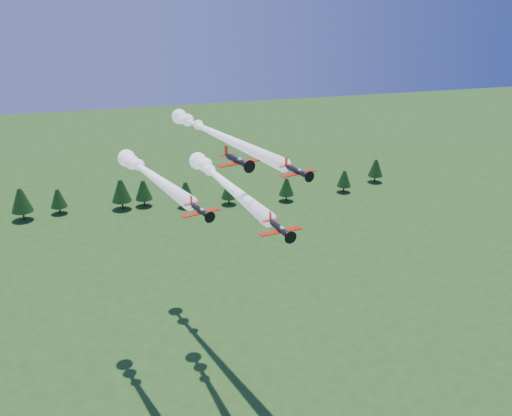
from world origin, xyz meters
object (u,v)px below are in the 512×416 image
object	(u,v)px
plane_lead	(222,180)
plane_right	(215,133)
plane_left	(148,172)
plane_slot	(237,161)

from	to	relation	value
plane_lead	plane_right	size ratio (longest dim) A/B	0.83
plane_lead	plane_left	world-z (taller)	plane_left
plane_lead	plane_left	bearing A→B (deg)	154.60
plane_lead	plane_slot	world-z (taller)	plane_slot
plane_lead	plane_slot	distance (m)	12.20
plane_left	plane_slot	bearing A→B (deg)	-60.48
plane_left	plane_right	world-z (taller)	plane_right
plane_left	plane_right	distance (m)	20.72
plane_lead	plane_left	xyz separation A→B (m)	(-13.70, 4.29, 1.48)
plane_slot	plane_right	bearing A→B (deg)	70.62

